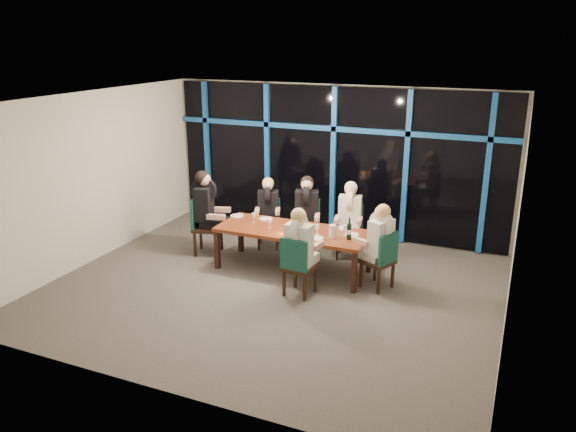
{
  "coord_description": "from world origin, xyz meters",
  "views": [
    {
      "loc": [
        3.48,
        -7.51,
        3.92
      ],
      "look_at": [
        0.0,
        0.6,
        1.05
      ],
      "focal_mm": 35.0,
      "sensor_mm": 36.0,
      "label": 1
    }
  ],
  "objects": [
    {
      "name": "wine_glass_a",
      "position": [
        -0.39,
        0.72,
        0.86
      ],
      "size": [
        0.06,
        0.06,
        0.16
      ],
      "color": "silver",
      "rests_on": "dining_table"
    },
    {
      "name": "diner_far_right",
      "position": [
        0.71,
        1.75,
        0.93
      ],
      "size": [
        0.53,
        0.64,
        0.95
      ],
      "rotation": [
        0.0,
        0.0,
        0.18
      ],
      "color": "silver",
      "rests_on": "ground"
    },
    {
      "name": "plate_end_right",
      "position": [
        1.01,
        0.92,
        0.76
      ],
      "size": [
        0.24,
        0.24,
        0.01
      ],
      "primitive_type": "cylinder",
      "color": "white",
      "rests_on": "dining_table"
    },
    {
      "name": "wine_glass_c",
      "position": [
        0.47,
        0.73,
        0.88
      ],
      "size": [
        0.07,
        0.07,
        0.17
      ],
      "color": "white",
      "rests_on": "dining_table"
    },
    {
      "name": "window_wall",
      "position": [
        0.01,
        2.93,
        1.55
      ],
      "size": [
        6.86,
        0.43,
        2.94
      ],
      "color": "black",
      "rests_on": "ground"
    },
    {
      "name": "plate_far_right",
      "position": [
        0.82,
        1.2,
        0.76
      ],
      "size": [
        0.24,
        0.24,
        0.01
      ],
      "primitive_type": "cylinder",
      "color": "white",
      "rests_on": "dining_table"
    },
    {
      "name": "chair_far_mid",
      "position": [
        -0.09,
        1.7,
        0.56
      ],
      "size": [
        0.58,
        0.58,
        1.01
      ],
      "rotation": [
        0.0,
        0.0,
        0.3
      ],
      "color": "black",
      "rests_on": "ground"
    },
    {
      "name": "room",
      "position": [
        0.0,
        0.0,
        2.02
      ],
      "size": [
        7.04,
        7.0,
        3.02
      ],
      "color": "#5D5752",
      "rests_on": "ground"
    },
    {
      "name": "diner_far_left",
      "position": [
        -0.86,
        1.65,
        0.89
      ],
      "size": [
        0.57,
        0.64,
        0.91
      ],
      "rotation": [
        0.0,
        0.0,
        0.37
      ],
      "color": "black",
      "rests_on": "ground"
    },
    {
      "name": "chair_end_left",
      "position": [
        -1.85,
        0.89,
        0.6
      ],
      "size": [
        0.62,
        0.62,
        1.08
      ],
      "rotation": [
        0.0,
        0.0,
        1.85
      ],
      "color": "black",
      "rests_on": "ground"
    },
    {
      "name": "wine_glass_e",
      "position": [
        0.9,
        0.88,
        0.88
      ],
      "size": [
        0.07,
        0.07,
        0.17
      ],
      "color": "silver",
      "rests_on": "dining_table"
    },
    {
      "name": "plate_far_left",
      "position": [
        -0.66,
        1.12,
        0.76
      ],
      "size": [
        0.24,
        0.24,
        0.01
      ],
      "primitive_type": "cylinder",
      "color": "white",
      "rests_on": "dining_table"
    },
    {
      "name": "wine_bottle",
      "position": [
        1.03,
        0.71,
        0.89
      ],
      "size": [
        0.08,
        0.08,
        0.36
      ],
      "rotation": [
        0.0,
        0.0,
        0.42
      ],
      "color": "black",
      "rests_on": "dining_table"
    },
    {
      "name": "chair_far_left",
      "position": [
        -0.89,
        1.72,
        0.52
      ],
      "size": [
        0.56,
        0.56,
        0.93
      ],
      "rotation": [
        0.0,
        0.0,
        0.37
      ],
      "color": "black",
      "rests_on": "ground"
    },
    {
      "name": "diner_end_right",
      "position": [
        1.52,
        0.69,
        0.93
      ],
      "size": [
        0.67,
        0.61,
        0.94
      ],
      "rotation": [
        0.0,
        0.0,
        4.29
      ],
      "color": "silver",
      "rests_on": "ground"
    },
    {
      "name": "chair_end_right",
      "position": [
        1.6,
        0.66,
        0.54
      ],
      "size": [
        0.59,
        0.59,
        0.97
      ],
      "rotation": [
        0.0,
        0.0,
        4.29
      ],
      "color": "black",
      "rests_on": "ground"
    },
    {
      "name": "tea_light",
      "position": [
        -0.03,
        0.55,
        0.77
      ],
      "size": [
        0.05,
        0.05,
        0.03
      ],
      "primitive_type": "cylinder",
      "color": "#F39E49",
      "rests_on": "dining_table"
    },
    {
      "name": "diner_near_mid",
      "position": [
        0.47,
        -0.03,
        0.94
      ],
      "size": [
        0.51,
        0.63,
        0.96
      ],
      "rotation": [
        0.0,
        0.0,
        3.04
      ],
      "color": "silver",
      "rests_on": "ground"
    },
    {
      "name": "wine_glass_b",
      "position": [
        0.09,
        0.92,
        0.89
      ],
      "size": [
        0.07,
        0.07,
        0.19
      ],
      "color": "silver",
      "rests_on": "dining_table"
    },
    {
      "name": "diner_far_mid",
      "position": [
        -0.07,
        1.62,
        0.96
      ],
      "size": [
        0.59,
        0.68,
        0.98
      ],
      "rotation": [
        0.0,
        0.0,
        0.3
      ],
      "color": "black",
      "rests_on": "ground"
    },
    {
      "name": "chair_near_mid",
      "position": [
        0.46,
        -0.11,
        0.55
      ],
      "size": [
        0.5,
        0.5,
        0.98
      ],
      "rotation": [
        0.0,
        0.0,
        3.04
      ],
      "color": "black",
      "rests_on": "ground"
    },
    {
      "name": "diner_end_left",
      "position": [
        -1.76,
        0.91,
        1.03
      ],
      "size": [
        0.73,
        0.63,
        1.05
      ],
      "rotation": [
        0.0,
        0.0,
        1.85
      ],
      "color": "black",
      "rests_on": "ground"
    },
    {
      "name": "dining_table",
      "position": [
        0.0,
        0.8,
        0.68
      ],
      "size": [
        2.6,
        1.0,
        0.75
      ],
      "color": "brown",
      "rests_on": "ground"
    },
    {
      "name": "plate_far_mid",
      "position": [
        0.1,
        1.08,
        0.76
      ],
      "size": [
        0.24,
        0.24,
        0.01
      ],
      "primitive_type": "cylinder",
      "color": "white",
      "rests_on": "dining_table"
    },
    {
      "name": "plate_end_left",
      "position": [
        -1.22,
        1.07,
        0.76
      ],
      "size": [
        0.24,
        0.24,
        0.01
      ],
      "primitive_type": "cylinder",
      "color": "white",
      "rests_on": "dining_table"
    },
    {
      "name": "water_pitcher",
      "position": [
        0.76,
        0.68,
        0.86
      ],
      "size": [
        0.14,
        0.12,
        0.22
      ],
      "rotation": [
        0.0,
        0.0,
        -0.43
      ],
      "color": "silver",
      "rests_on": "dining_table"
    },
    {
      "name": "chair_far_right",
      "position": [
        0.7,
        1.83,
        0.54
      ],
      "size": [
        0.53,
        0.53,
        0.97
      ],
      "rotation": [
        0.0,
        0.0,
        0.18
      ],
      "color": "black",
      "rests_on": "ground"
    },
    {
      "name": "plate_near_mid",
      "position": [
        0.53,
        0.53,
        0.76
      ],
      "size": [
        0.24,
        0.24,
        0.01
      ],
      "primitive_type": "cylinder",
      "color": "white",
      "rests_on": "dining_table"
    },
    {
      "name": "wine_glass_d",
      "position": [
        -0.78,
        0.87,
        0.88
      ],
      "size": [
        0.07,
        0.07,
        0.17
      ],
      "color": "white",
      "rests_on": "dining_table"
    }
  ]
}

